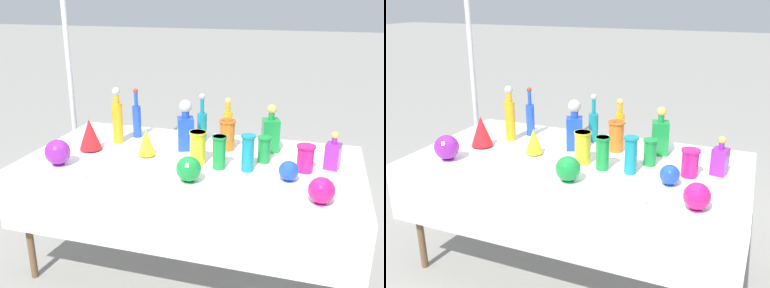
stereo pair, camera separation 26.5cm
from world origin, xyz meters
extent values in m
plane|color=gray|center=(0.00, 0.00, 0.00)|extent=(40.00, 40.00, 0.00)
cube|color=white|center=(0.00, 0.00, 0.74)|extent=(2.07, 1.09, 0.03)
cube|color=white|center=(0.00, -0.55, 0.58)|extent=(2.07, 0.01, 0.36)
cylinder|color=brown|center=(-0.93, -0.45, 0.36)|extent=(0.04, 0.04, 0.73)
cylinder|color=brown|center=(0.93, -0.45, 0.36)|extent=(0.04, 0.04, 0.73)
cylinder|color=brown|center=(-0.93, 0.45, 0.36)|extent=(0.04, 0.04, 0.73)
cylinder|color=brown|center=(0.93, 0.45, 0.36)|extent=(0.04, 0.04, 0.73)
cylinder|color=orange|center=(0.13, 0.44, 0.86)|extent=(0.07, 0.07, 0.20)
cylinder|color=orange|center=(0.13, 0.44, 0.99)|extent=(0.03, 0.03, 0.07)
sphere|color=gold|center=(0.13, 0.44, 1.04)|extent=(0.05, 0.05, 0.05)
cylinder|color=orange|center=(-0.58, 0.16, 0.90)|extent=(0.07, 0.07, 0.28)
cylinder|color=orange|center=(-0.58, 0.16, 1.07)|extent=(0.04, 0.04, 0.07)
sphere|color=#B2B2B7|center=(-0.58, 0.16, 1.12)|extent=(0.06, 0.06, 0.06)
cylinder|color=blue|center=(-0.51, 0.31, 0.87)|extent=(0.06, 0.06, 0.23)
cylinder|color=blue|center=(-0.51, 0.31, 1.04)|extent=(0.03, 0.03, 0.10)
sphere|color=maroon|center=(-0.51, 0.31, 1.10)|extent=(0.04, 0.04, 0.04)
cylinder|color=teal|center=(-0.04, 0.36, 0.86)|extent=(0.07, 0.07, 0.20)
cylinder|color=teal|center=(-0.04, 0.36, 1.01)|extent=(0.03, 0.03, 0.11)
sphere|color=#B2B2B7|center=(-0.04, 0.36, 1.08)|extent=(0.04, 0.04, 0.04)
cube|color=purple|center=(0.84, 0.09, 0.84)|extent=(0.10, 0.10, 0.16)
cylinder|color=purple|center=(0.84, 0.09, 0.94)|extent=(0.03, 0.03, 0.04)
sphere|color=gold|center=(0.84, 0.09, 0.97)|extent=(0.04, 0.04, 0.04)
cube|color=#198C38|center=(0.45, 0.29, 0.87)|extent=(0.13, 0.13, 0.21)
cylinder|color=#198C38|center=(0.45, 0.29, 1.00)|extent=(0.04, 0.04, 0.05)
sphere|color=gold|center=(0.45, 0.29, 1.04)|extent=(0.06, 0.06, 0.06)
cube|color=blue|center=(-0.09, 0.16, 0.87)|extent=(0.14, 0.14, 0.22)
cylinder|color=blue|center=(-0.09, 0.16, 1.00)|extent=(0.05, 0.05, 0.05)
sphere|color=#B2B2B7|center=(-0.09, 0.16, 1.05)|extent=(0.09, 0.09, 0.09)
cylinder|color=#198C38|center=(0.20, -0.10, 0.86)|extent=(0.08, 0.08, 0.20)
cylinder|color=#198C38|center=(0.20, -0.10, 0.95)|extent=(0.09, 0.09, 0.01)
cylinder|color=teal|center=(0.36, -0.09, 0.87)|extent=(0.07, 0.07, 0.22)
cylinder|color=teal|center=(0.36, -0.09, 0.97)|extent=(0.09, 0.09, 0.01)
cylinder|color=yellow|center=(0.05, -0.05, 0.86)|extent=(0.10, 0.10, 0.20)
cylinder|color=yellow|center=(0.05, -0.05, 0.95)|extent=(0.11, 0.11, 0.01)
cylinder|color=orange|center=(0.17, 0.23, 0.86)|extent=(0.10, 0.10, 0.20)
cylinder|color=orange|center=(0.17, 0.23, 0.96)|extent=(0.11, 0.11, 0.01)
cylinder|color=#198C38|center=(0.44, 0.08, 0.84)|extent=(0.08, 0.08, 0.16)
cylinder|color=#198C38|center=(0.44, 0.08, 0.92)|extent=(0.09, 0.09, 0.01)
cylinder|color=#C61972|center=(0.69, 0.00, 0.84)|extent=(0.09, 0.09, 0.16)
cylinder|color=#C61972|center=(0.69, 0.00, 0.91)|extent=(0.11, 0.11, 0.01)
cylinder|color=yellow|center=(-0.29, -0.03, 0.77)|extent=(0.07, 0.07, 0.01)
cone|color=yellow|center=(-0.29, -0.03, 0.85)|extent=(0.11, 0.11, 0.16)
cylinder|color=red|center=(-0.69, -0.04, 0.77)|extent=(0.09, 0.09, 0.01)
cone|color=red|center=(-0.69, -0.04, 0.87)|extent=(0.15, 0.15, 0.20)
cylinder|color=#198C38|center=(0.08, -0.34, 0.76)|extent=(0.06, 0.06, 0.01)
sphere|color=#198C38|center=(0.08, -0.34, 0.84)|extent=(0.14, 0.14, 0.14)
cylinder|color=purple|center=(-0.74, -0.33, 0.76)|extent=(0.07, 0.07, 0.01)
sphere|color=purple|center=(-0.74, -0.33, 0.84)|extent=(0.15, 0.15, 0.15)
cylinder|color=#C61972|center=(0.78, -0.40, 0.76)|extent=(0.06, 0.06, 0.01)
sphere|color=#C61972|center=(0.78, -0.40, 0.83)|extent=(0.13, 0.13, 0.13)
cylinder|color=blue|center=(0.61, -0.17, 0.76)|extent=(0.05, 0.05, 0.01)
sphere|color=blue|center=(0.61, -0.17, 0.82)|extent=(0.11, 0.11, 0.11)
cube|color=white|center=(-0.50, -0.47, 0.78)|extent=(0.05, 0.03, 0.04)
cube|color=white|center=(0.14, -0.49, 0.78)|extent=(0.05, 0.03, 0.04)
cube|color=white|center=(0.53, -0.45, 0.78)|extent=(0.05, 0.02, 0.05)
cylinder|color=silver|center=(-1.28, 0.71, 1.40)|extent=(0.04, 0.04, 2.80)
cylinder|color=#333338|center=(-1.28, 0.71, 0.02)|extent=(0.18, 0.18, 0.04)
camera|label=1|loc=(0.72, -2.40, 1.74)|focal=40.00mm
camera|label=2|loc=(0.97, -2.31, 1.74)|focal=40.00mm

